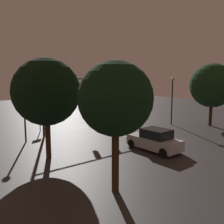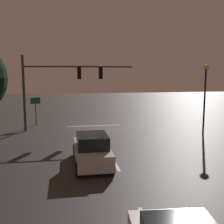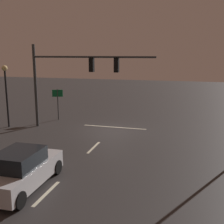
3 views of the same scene
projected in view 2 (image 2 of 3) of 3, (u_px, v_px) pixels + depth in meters
The scene contains 9 objects.
ground_plane at pixel (96, 128), 24.82m from camera, with size 80.00×80.00×0.00m, color #2D2B2B.
traffic_signal_assembly at pixel (61, 80), 23.54m from camera, with size 9.39×0.47×6.36m.
lane_dash_far at pixel (101, 138), 20.92m from camera, with size 2.20×0.16×0.01m, color beige.
lane_dash_mid at pixel (116, 164), 15.06m from camera, with size 2.20×0.16×0.01m, color beige.
lane_dash_near at pixel (148, 223), 9.21m from camera, with size 2.20×0.16×0.01m, color beige.
stop_bar at pixel (94, 126), 25.80m from camera, with size 5.00×0.16×0.01m, color beige.
car_approaching at pixel (92, 150), 14.97m from camera, with size 1.94×4.38×1.70m.
street_lamp_left_kerb at pixel (205, 86), 21.78m from camera, with size 0.44×0.44×5.60m.
route_sign at pixel (36, 105), 25.83m from camera, with size 0.88×0.31×2.67m.
Camera 2 is at (2.61, 24.25, 5.02)m, focal length 44.34 mm.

